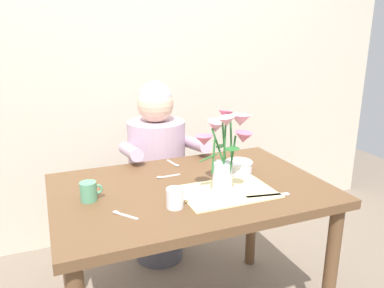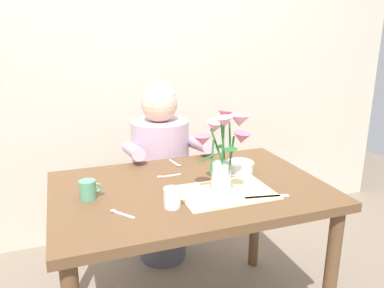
% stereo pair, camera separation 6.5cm
% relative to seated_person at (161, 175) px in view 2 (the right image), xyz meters
% --- Properties ---
extents(wood_panel_backdrop, '(4.00, 0.10, 2.50)m').
position_rel_seated_person_xyz_m(wood_panel_backdrop, '(-0.03, 0.43, 0.69)').
color(wood_panel_backdrop, beige).
rests_on(wood_panel_backdrop, ground_plane).
extents(dining_table, '(1.20, 0.80, 0.74)m').
position_rel_seated_person_xyz_m(dining_table, '(-0.03, -0.62, 0.08)').
color(dining_table, brown).
rests_on(dining_table, ground_plane).
extents(seated_person, '(0.45, 0.47, 1.14)m').
position_rel_seated_person_xyz_m(seated_person, '(0.00, 0.00, 0.00)').
color(seated_person, '#4C4C56').
rests_on(seated_person, ground_plane).
extents(striped_placemat, '(0.40, 0.28, 0.00)m').
position_rel_seated_person_xyz_m(striped_placemat, '(0.09, -0.74, 0.18)').
color(striped_placemat, beige).
rests_on(striped_placemat, dining_table).
extents(flower_vase, '(0.26, 0.25, 0.35)m').
position_rel_seated_person_xyz_m(flower_vase, '(0.07, -0.74, 0.38)').
color(flower_vase, silver).
rests_on(flower_vase, dining_table).
extents(ceramic_bowl, '(0.14, 0.14, 0.06)m').
position_rel_seated_person_xyz_m(ceramic_bowl, '(0.26, -0.54, 0.21)').
color(ceramic_bowl, white).
rests_on(ceramic_bowl, dining_table).
extents(dinner_knife, '(0.19, 0.05, 0.00)m').
position_rel_seated_person_xyz_m(dinner_knife, '(0.23, -0.84, 0.18)').
color(dinner_knife, silver).
rests_on(dinner_knife, dining_table).
extents(ceramic_mug, '(0.09, 0.07, 0.08)m').
position_rel_seated_person_xyz_m(ceramic_mug, '(-0.47, -0.60, 0.22)').
color(ceramic_mug, '#569970').
rests_on(ceramic_mug, dining_table).
extents(tea_cup, '(0.09, 0.07, 0.08)m').
position_rel_seated_person_xyz_m(tea_cup, '(-0.16, -0.79, 0.22)').
color(tea_cup, silver).
rests_on(tea_cup, dining_table).
extents(spoon_0, '(0.04, 0.12, 0.01)m').
position_rel_seated_person_xyz_m(spoon_0, '(-0.00, -0.32, 0.18)').
color(spoon_0, silver).
rests_on(spoon_0, dining_table).
extents(spoon_1, '(0.09, 0.10, 0.01)m').
position_rel_seated_person_xyz_m(spoon_1, '(-0.38, -0.77, 0.18)').
color(spoon_1, silver).
rests_on(spoon_1, dining_table).
extents(spoon_2, '(0.12, 0.02, 0.01)m').
position_rel_seated_person_xyz_m(spoon_2, '(-0.11, -0.47, 0.18)').
color(spoon_2, silver).
rests_on(spoon_2, dining_table).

